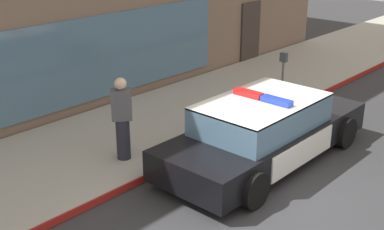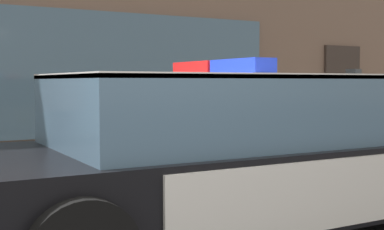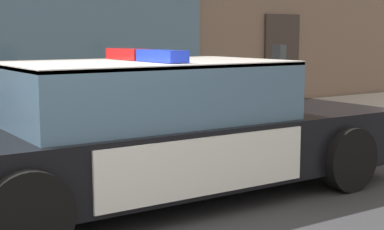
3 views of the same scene
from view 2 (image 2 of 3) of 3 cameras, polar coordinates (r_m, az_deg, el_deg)
sidewalk at (r=6.95m, az=-18.93°, el=-6.87°), size 48.00×3.60×0.15m
curb_red_paint at (r=5.21m, az=-15.34°, el=-10.31°), size 28.80×0.04×0.14m
police_cruiser at (r=4.57m, az=4.44°, el=-4.41°), size 5.16×2.09×1.49m
fire_hydrant at (r=7.12m, az=8.89°, el=-3.00°), size 0.34×0.39×0.73m
parking_meter at (r=7.61m, az=17.02°, el=1.69°), size 0.12×0.18×1.34m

